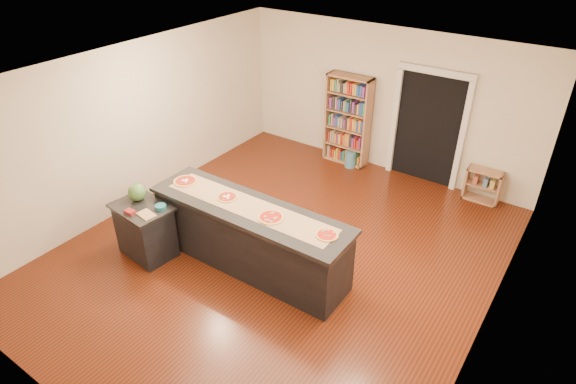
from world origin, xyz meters
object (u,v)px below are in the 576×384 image
Objects in this scene: kitchen_island at (250,237)px; watermelon at (137,192)px; low_shelf at (483,185)px; waste_bin at (350,160)px; bookshelf at (348,120)px; side_counter at (146,230)px.

watermelon reaches higher than kitchen_island.
waste_bin is at bearing -175.55° from low_shelf.
kitchen_island reaches higher than low_shelf.
bookshelf is at bearing 96.92° from kitchen_island.
bookshelf is (0.99, 4.46, 0.48)m from side_counter.
kitchen_island is at bearing -82.77° from bookshelf.
bookshelf is 5.74× the size of waste_bin.
kitchen_island is 1.62m from side_counter.
watermelon is at bearing -108.13° from waste_bin.
low_shelf is at bearing 4.45° from waste_bin.
watermelon is (-1.16, -4.36, 0.08)m from bookshelf.
side_counter is 2.74× the size of waste_bin.
low_shelf is 2.58m from waste_bin.
watermelon is at bearing -131.93° from low_shelf.
low_shelf is 1.94× the size of waste_bin.
side_counter is 0.48× the size of bookshelf.
waste_bin is 1.20× the size of watermelon.
kitchen_island is 3.56× the size of side_counter.
kitchen_island is 9.74× the size of waste_bin.
bookshelf is at bearing 84.00° from side_counter.
low_shelf reaches higher than waste_bin.
waste_bin is (0.21, -0.17, -0.76)m from bookshelf.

